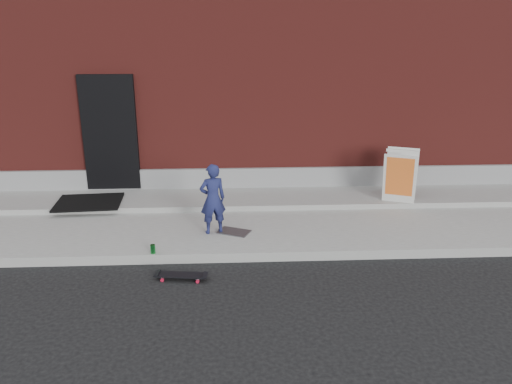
{
  "coord_description": "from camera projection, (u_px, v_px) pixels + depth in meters",
  "views": [
    {
      "loc": [
        -0.22,
        -6.78,
        3.32
      ],
      "look_at": [
        0.15,
        0.8,
        0.85
      ],
      "focal_mm": 35.0,
      "sensor_mm": 36.0,
      "label": 1
    }
  ],
  "objects": [
    {
      "name": "skateboard",
      "position": [
        181.0,
        275.0,
        6.94
      ],
      "size": [
        0.73,
        0.28,
        0.08
      ],
      "color": "#B4122F",
      "rests_on": "ground"
    },
    {
      "name": "child",
      "position": [
        213.0,
        199.0,
        8.01
      ],
      "size": [
        0.48,
        0.39,
        1.16
      ],
      "primitive_type": "imported",
      "rotation": [
        0.0,
        0.0,
        3.43
      ],
      "color": "#1C204E",
      "rests_on": "sidewalk"
    },
    {
      "name": "doormat",
      "position": [
        89.0,
        202.0,
        9.27
      ],
      "size": [
        1.24,
        1.03,
        0.03
      ],
      "primitive_type": "cube",
      "rotation": [
        0.0,
        0.0,
        0.07
      ],
      "color": "black",
      "rests_on": "apron"
    },
    {
      "name": "sidewalk",
      "position": [
        246.0,
        221.0,
        8.88
      ],
      "size": [
        20.0,
        3.0,
        0.15
      ],
      "primitive_type": "cube",
      "color": "gray",
      "rests_on": "ground"
    },
    {
      "name": "pizza_sign",
      "position": [
        400.0,
        176.0,
        9.27
      ],
      "size": [
        0.8,
        0.86,
        0.98
      ],
      "color": "silver",
      "rests_on": "apron"
    },
    {
      "name": "soda_can",
      "position": [
        153.0,
        249.0,
        7.41
      ],
      "size": [
        0.1,
        0.1,
        0.14
      ],
      "primitive_type": "cylinder",
      "rotation": [
        0.0,
        0.0,
        -0.4
      ],
      "color": "#19812E",
      "rests_on": "sidewalk"
    },
    {
      "name": "apron",
      "position": [
        244.0,
        198.0,
        9.69
      ],
      "size": [
        20.0,
        1.2,
        0.1
      ],
      "primitive_type": "cube",
      "color": "gray",
      "rests_on": "sidewalk"
    },
    {
      "name": "ground",
      "position": [
        249.0,
        262.0,
        7.48
      ],
      "size": [
        80.0,
        80.0,
        0.0
      ],
      "primitive_type": "plane",
      "color": "black",
      "rests_on": "ground"
    },
    {
      "name": "utility_plate",
      "position": [
        234.0,
        232.0,
        8.2
      ],
      "size": [
        0.59,
        0.5,
        0.02
      ],
      "primitive_type": "cube",
      "rotation": [
        0.0,
        0.0,
        -0.43
      ],
      "color": "#505155",
      "rests_on": "sidewalk"
    },
    {
      "name": "building",
      "position": [
        239.0,
        62.0,
        13.35
      ],
      "size": [
        20.0,
        8.1,
        5.0
      ],
      "color": "maroon",
      "rests_on": "ground"
    }
  ]
}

